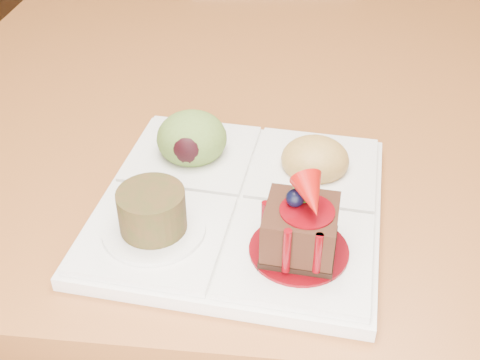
# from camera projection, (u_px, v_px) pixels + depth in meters

# --- Properties ---
(ground) EXTENTS (6.00, 6.00, 0.00)m
(ground) POSITION_uv_depth(u_px,v_px,m) (312.00, 253.00, 1.56)
(ground) COLOR #593019
(sampler_plate) EXTENTS (0.26, 0.26, 0.09)m
(sampler_plate) POSITION_uv_depth(u_px,v_px,m) (239.00, 192.00, 0.52)
(sampler_plate) COLOR silver
(sampler_plate) RESTS_ON dining_table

